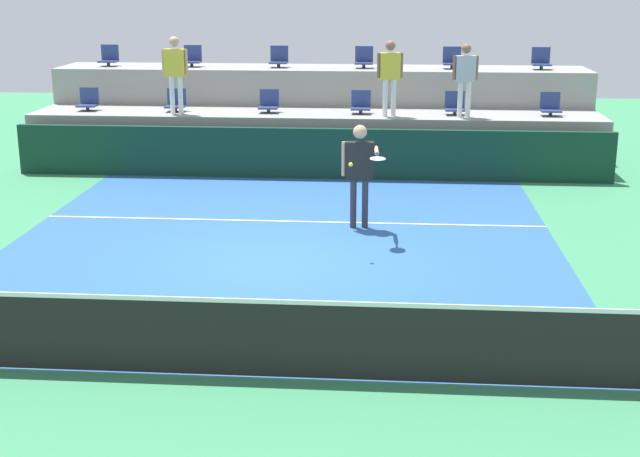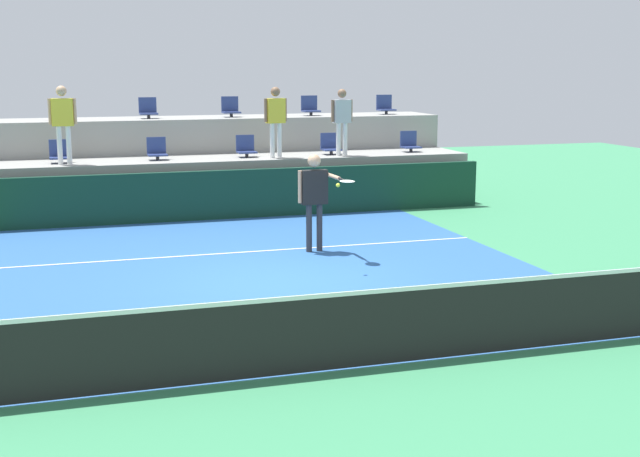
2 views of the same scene
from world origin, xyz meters
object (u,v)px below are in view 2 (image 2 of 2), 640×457
stadium_chair_upper_far_right (385,106)px  spectator_in_white (342,116)px  stadium_chair_lower_left (59,153)px  stadium_chair_lower_far_right (410,143)px  stadium_chair_upper_mid_right (231,108)px  spectator_in_grey (63,117)px  stadium_chair_lower_right (330,145)px  stadium_chair_upper_mid_left (148,110)px  stadium_chair_upper_right (310,107)px  tennis_player (315,192)px  stadium_chair_lower_mid_left (157,150)px  stadium_chair_upper_left (58,111)px  tennis_ball (338,185)px  spectator_leaning_on_rail (276,115)px  stadium_chair_lower_mid_right (246,148)px

stadium_chair_upper_far_right → spectator_in_white: (-1.98, -2.18, -0.11)m
stadium_chair_lower_left → stadium_chair_lower_far_right: 8.51m
stadium_chair_upper_mid_right → spectator_in_grey: size_ratio=0.30×
stadium_chair_lower_right → spectator_in_grey: (-6.28, -0.38, 0.83)m
stadium_chair_upper_mid_left → stadium_chair_upper_right: bearing=0.0°
stadium_chair_upper_mid_left → spectator_in_grey: size_ratio=0.30×
tennis_player → spectator_in_grey: size_ratio=1.05×
stadium_chair_lower_mid_left → stadium_chair_upper_mid_right: 2.90m
stadium_chair_upper_left → stadium_chair_upper_mid_right: (4.26, 0.00, 0.00)m
stadium_chair_lower_left → stadium_chair_upper_mid_left: stadium_chair_upper_mid_left is taller
stadium_chair_lower_right → tennis_ball: stadium_chair_lower_right is taller
stadium_chair_upper_left → spectator_leaning_on_rail: spectator_leaning_on_rail is taller
stadium_chair_lower_right → stadium_chair_lower_mid_left: bearing=180.0°
tennis_player → spectator_leaning_on_rail: (0.48, 4.78, 1.12)m
stadium_chair_upper_right → spectator_in_grey: size_ratio=0.30×
stadium_chair_lower_mid_left → spectator_in_grey: (-2.06, -0.38, 0.83)m
stadium_chair_upper_far_right → spectator_in_white: spectator_in_white is taller
stadium_chair_lower_mid_right → stadium_chair_lower_far_right: (4.24, 0.00, 0.00)m
spectator_leaning_on_rail → tennis_ball: bearing=-95.1°
spectator_in_grey → spectator_leaning_on_rail: spectator_in_grey is taller
stadium_chair_upper_mid_left → stadium_chair_upper_mid_right: same height
stadium_chair_lower_far_right → stadium_chair_upper_left: bearing=168.0°
stadium_chair_lower_left → stadium_chair_upper_right: size_ratio=1.00×
stadium_chair_lower_mid_right → tennis_player: size_ratio=0.29×
stadium_chair_upper_left → stadium_chair_upper_far_right: 8.52m
stadium_chair_lower_mid_right → stadium_chair_lower_right: (2.12, 0.00, 0.00)m
stadium_chair_lower_mid_left → spectator_leaning_on_rail: size_ratio=0.31×
stadium_chair_lower_mid_right → stadium_chair_upper_right: (2.14, 1.80, 0.85)m
stadium_chair_lower_mid_left → stadium_chair_lower_far_right: bearing=0.0°
stadium_chair_upper_mid_left → spectator_leaning_on_rail: (2.73, -2.18, -0.07)m
stadium_chair_upper_mid_right → stadium_chair_upper_far_right: same height
stadium_chair_lower_mid_right → stadium_chair_upper_mid_right: (0.00, 1.80, 0.85)m
stadium_chair_lower_left → stadium_chair_upper_far_right: (8.54, 1.80, 0.85)m
stadium_chair_upper_mid_left → stadium_chair_upper_right: 4.23m
stadium_chair_lower_far_right → stadium_chair_upper_mid_left: bearing=164.1°
stadium_chair_lower_mid_right → stadium_chair_lower_right: bearing=0.0°
stadium_chair_upper_far_right → spectator_in_white: bearing=-132.2°
tennis_player → spectator_in_grey: spectator_in_grey is taller
stadium_chair_lower_far_right → stadium_chair_upper_mid_left: (-6.33, 1.80, 0.85)m
stadium_chair_lower_far_right → stadium_chair_upper_mid_right: stadium_chair_upper_mid_right is taller
stadium_chair_upper_mid_left → stadium_chair_upper_right: (4.23, 0.00, 0.00)m
stadium_chair_upper_mid_right → stadium_chair_upper_far_right: (4.26, 0.00, 0.00)m
stadium_chair_upper_mid_right → tennis_player: stadium_chair_upper_mid_right is taller
stadium_chair_lower_far_right → stadium_chair_lower_mid_left: bearing=180.0°
stadium_chair_upper_mid_left → stadium_chair_upper_right: size_ratio=1.00×
stadium_chair_lower_far_right → spectator_in_grey: (-8.40, -0.38, 0.83)m
stadium_chair_lower_right → spectator_in_grey: size_ratio=0.30×
stadium_chair_lower_far_right → stadium_chair_upper_mid_left: 6.63m
stadium_chair_lower_right → spectator_leaning_on_rail: bearing=-165.4°
stadium_chair_lower_left → stadium_chair_upper_mid_left: size_ratio=1.00×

